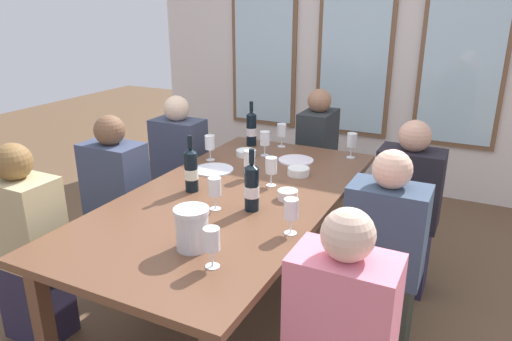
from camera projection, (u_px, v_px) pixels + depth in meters
ground_plane at (235, 306)px, 2.91m from camera, size 12.00×12.00×0.00m
back_wall_with_windows at (357, 36)px, 4.45m from camera, size 4.29×0.10×2.90m
dining_table at (233, 205)px, 2.68m from camera, size 1.09×2.13×0.74m
white_plate_0 at (214, 170)px, 3.03m from camera, size 0.26×0.26×0.01m
white_plate_1 at (296, 160)px, 3.21m from camera, size 0.24×0.24×0.01m
metal_pitcher at (192, 228)px, 2.05m from camera, size 0.16×0.16×0.19m
wine_bottle_0 at (252, 187)px, 2.42m from camera, size 0.08×0.08×0.33m
wine_bottle_1 at (251, 129)px, 3.52m from camera, size 0.08×0.08×0.33m
wine_bottle_2 at (191, 170)px, 2.67m from camera, size 0.08×0.08×0.33m
tasting_bowl_0 at (246, 153)px, 3.31m from camera, size 0.14×0.14×0.04m
tasting_bowl_1 at (298, 171)px, 2.95m from camera, size 0.14×0.14×0.05m
tasting_bowl_2 at (288, 195)px, 2.59m from camera, size 0.11×0.11×0.05m
wine_glass_0 at (282, 131)px, 3.49m from camera, size 0.07×0.07×0.17m
wine_glass_1 at (291, 210)px, 2.17m from camera, size 0.07×0.07×0.17m
wine_glass_2 at (212, 241)px, 1.90m from camera, size 0.07×0.07×0.17m
wine_glass_3 at (265, 140)px, 3.29m from camera, size 0.07×0.07×0.17m
wine_glass_4 at (271, 167)px, 2.75m from camera, size 0.07×0.07×0.17m
wine_glass_5 at (215, 188)px, 2.43m from camera, size 0.07×0.07×0.17m
wine_glass_6 at (249, 159)px, 2.87m from camera, size 0.07×0.07×0.17m
wine_glass_7 at (210, 143)px, 3.19m from camera, size 0.07×0.07×0.17m
wine_glass_8 at (352, 141)px, 3.24m from camera, size 0.07×0.07×0.17m
seated_person_0 at (29, 250)px, 2.50m from camera, size 0.38×0.24×1.11m
seated_person_2 at (180, 171)px, 3.66m from camera, size 0.38×0.24×1.11m
seated_person_3 at (406, 212)px, 2.94m from camera, size 0.38×0.24×1.11m
seated_person_4 at (117, 204)px, 3.07m from camera, size 0.38×0.24×1.11m
seated_person_5 at (383, 260)px, 2.40m from camera, size 0.38×0.24×1.11m
seated_person_6 at (317, 159)px, 3.93m from camera, size 0.24×0.38×1.11m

